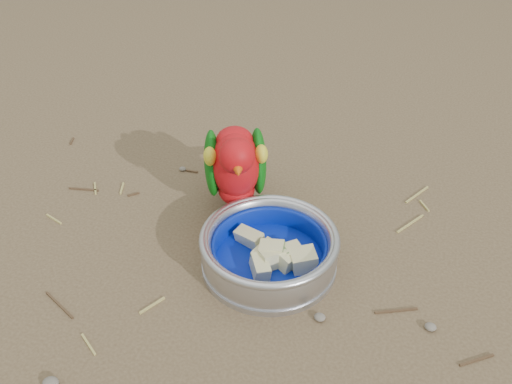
% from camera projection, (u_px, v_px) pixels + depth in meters
% --- Properties ---
extents(ground, '(60.00, 60.00, 0.00)m').
position_uv_depth(ground, '(219.00, 291.00, 0.83)').
color(ground, brown).
extents(food_bowl, '(0.21, 0.21, 0.02)m').
position_uv_depth(food_bowl, '(269.00, 262.00, 0.87)').
color(food_bowl, '#B2B2BA').
rests_on(food_bowl, ground).
extents(bowl_wall, '(0.21, 0.21, 0.04)m').
position_uv_depth(bowl_wall, '(269.00, 247.00, 0.85)').
color(bowl_wall, '#B2B2BA').
rests_on(bowl_wall, food_bowl).
extents(fruit_wedges, '(0.12, 0.12, 0.03)m').
position_uv_depth(fruit_wedges, '(269.00, 251.00, 0.85)').
color(fruit_wedges, beige).
rests_on(fruit_wedges, food_bowl).
extents(lory_parrot, '(0.18, 0.24, 0.17)m').
position_uv_depth(lory_parrot, '(236.00, 173.00, 0.93)').
color(lory_parrot, '#B50C11').
rests_on(lory_parrot, ground).
extents(ground_debris, '(0.90, 0.80, 0.01)m').
position_uv_depth(ground_debris, '(221.00, 244.00, 0.91)').
color(ground_debris, tan).
rests_on(ground_debris, ground).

